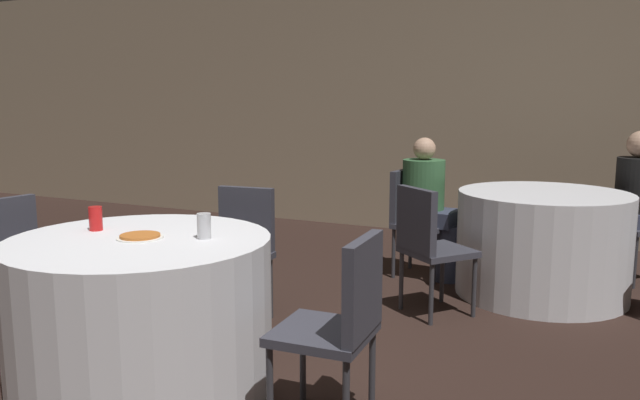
{
  "coord_description": "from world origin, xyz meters",
  "views": [
    {
      "loc": [
        1.8,
        -2.24,
        1.41
      ],
      "look_at": [
        0.34,
        0.86,
        0.86
      ],
      "focal_mm": 35.0,
      "sensor_mm": 36.0,
      "label": 1
    }
  ],
  "objects_px": {
    "chair_near_west": "(16,258)",
    "person_black_shirt": "(630,207)",
    "person_green_jacket": "(431,208)",
    "table_far": "(542,244)",
    "chair_near_north": "(240,242)",
    "chair_far_southwest": "(427,239)",
    "soda_can_silver": "(204,226)",
    "soda_can_red": "(96,219)",
    "pizza_plate_near": "(140,236)",
    "table_near": "(142,314)",
    "chair_far_west": "(412,212)",
    "chair_near_east": "(343,315)"
  },
  "relations": [
    {
      "from": "chair_near_north",
      "to": "person_black_shirt",
      "type": "bearing_deg",
      "value": -143.42
    },
    {
      "from": "person_green_jacket",
      "to": "pizza_plate_near",
      "type": "distance_m",
      "value": 2.61
    },
    {
      "from": "chair_far_southwest",
      "to": "person_black_shirt",
      "type": "distance_m",
      "value": 1.87
    },
    {
      "from": "chair_near_west",
      "to": "table_near",
      "type": "bearing_deg",
      "value": 90.0
    },
    {
      "from": "table_far",
      "to": "chair_near_east",
      "type": "xyz_separation_m",
      "value": [
        -0.56,
        -2.36,
        0.14
      ]
    },
    {
      "from": "table_far",
      "to": "pizza_plate_near",
      "type": "bearing_deg",
      "value": -123.55
    },
    {
      "from": "chair_far_west",
      "to": "soda_can_silver",
      "type": "distance_m",
      "value": 2.43
    },
    {
      "from": "person_black_shirt",
      "to": "pizza_plate_near",
      "type": "bearing_deg",
      "value": 96.07
    },
    {
      "from": "person_green_jacket",
      "to": "chair_near_east",
      "type": "bearing_deg",
      "value": 12.73
    },
    {
      "from": "chair_near_east",
      "to": "person_green_jacket",
      "type": "bearing_deg",
      "value": 3.89
    },
    {
      "from": "chair_far_west",
      "to": "person_black_shirt",
      "type": "distance_m",
      "value": 1.66
    },
    {
      "from": "chair_near_north",
      "to": "pizza_plate_near",
      "type": "height_order",
      "value": "chair_near_north"
    },
    {
      "from": "soda_can_silver",
      "to": "person_black_shirt",
      "type": "bearing_deg",
      "value": 57.33
    },
    {
      "from": "chair_far_southwest",
      "to": "pizza_plate_near",
      "type": "height_order",
      "value": "chair_far_southwest"
    },
    {
      "from": "person_black_shirt",
      "to": "chair_near_east",
      "type": "bearing_deg",
      "value": 110.83
    },
    {
      "from": "table_near",
      "to": "chair_near_west",
      "type": "distance_m",
      "value": 1.05
    },
    {
      "from": "table_far",
      "to": "chair_far_southwest",
      "type": "height_order",
      "value": "chair_far_southwest"
    },
    {
      "from": "table_far",
      "to": "person_green_jacket",
      "type": "height_order",
      "value": "person_green_jacket"
    },
    {
      "from": "chair_near_north",
      "to": "chair_far_west",
      "type": "height_order",
      "value": "same"
    },
    {
      "from": "table_far",
      "to": "soda_can_red",
      "type": "bearing_deg",
      "value": -129.08
    },
    {
      "from": "soda_can_red",
      "to": "person_black_shirt",
      "type": "bearing_deg",
      "value": 50.41
    },
    {
      "from": "table_far",
      "to": "soda_can_red",
      "type": "xyz_separation_m",
      "value": [
        -1.92,
        -2.36,
        0.44
      ]
    },
    {
      "from": "chair_near_west",
      "to": "person_black_shirt",
      "type": "height_order",
      "value": "person_black_shirt"
    },
    {
      "from": "chair_near_north",
      "to": "soda_can_silver",
      "type": "distance_m",
      "value": 1.03
    },
    {
      "from": "table_near",
      "to": "person_black_shirt",
      "type": "height_order",
      "value": "person_black_shirt"
    },
    {
      "from": "chair_near_north",
      "to": "chair_far_west",
      "type": "bearing_deg",
      "value": -119.98
    },
    {
      "from": "chair_far_southwest",
      "to": "person_green_jacket",
      "type": "relative_size",
      "value": 0.76
    },
    {
      "from": "chair_near_north",
      "to": "chair_near_east",
      "type": "relative_size",
      "value": 1.0
    },
    {
      "from": "table_near",
      "to": "chair_far_southwest",
      "type": "height_order",
      "value": "chair_far_southwest"
    },
    {
      "from": "person_green_jacket",
      "to": "table_far",
      "type": "bearing_deg",
      "value": 90.0
    },
    {
      "from": "chair_near_east",
      "to": "chair_far_southwest",
      "type": "height_order",
      "value": "same"
    },
    {
      "from": "soda_can_red",
      "to": "soda_can_silver",
      "type": "bearing_deg",
      "value": 7.2
    },
    {
      "from": "table_far",
      "to": "chair_near_north",
      "type": "xyz_separation_m",
      "value": [
        -1.69,
        -1.37,
        0.14
      ]
    },
    {
      "from": "soda_can_silver",
      "to": "soda_can_red",
      "type": "bearing_deg",
      "value": -172.8
    },
    {
      "from": "chair_near_north",
      "to": "soda_can_silver",
      "type": "bearing_deg",
      "value": 107.68
    },
    {
      "from": "table_far",
      "to": "chair_far_southwest",
      "type": "xyz_separation_m",
      "value": [
        -0.63,
        -0.79,
        0.14
      ]
    },
    {
      "from": "chair_near_north",
      "to": "person_black_shirt",
      "type": "distance_m",
      "value": 3.03
    },
    {
      "from": "soda_can_silver",
      "to": "table_far",
      "type": "bearing_deg",
      "value": 60.17
    },
    {
      "from": "chair_near_north",
      "to": "soda_can_silver",
      "type": "xyz_separation_m",
      "value": [
        0.38,
        -0.91,
        0.3
      ]
    },
    {
      "from": "table_far",
      "to": "pizza_plate_near",
      "type": "distance_m",
      "value": 2.91
    },
    {
      "from": "table_near",
      "to": "chair_far_southwest",
      "type": "distance_m",
      "value": 1.89
    },
    {
      "from": "table_far",
      "to": "chair_near_north",
      "type": "relative_size",
      "value": 1.41
    },
    {
      "from": "chair_far_southwest",
      "to": "soda_can_silver",
      "type": "bearing_deg",
      "value": -75.61
    },
    {
      "from": "chair_near_north",
      "to": "person_green_jacket",
      "type": "xyz_separation_m",
      "value": [
        0.84,
        1.46,
        0.05
      ]
    },
    {
      "from": "chair_far_west",
      "to": "person_green_jacket",
      "type": "height_order",
      "value": "person_green_jacket"
    },
    {
      "from": "chair_near_west",
      "to": "person_green_jacket",
      "type": "height_order",
      "value": "person_green_jacket"
    },
    {
      "from": "chair_far_southwest",
      "to": "chair_near_east",
      "type": "bearing_deg",
      "value": -48.59
    },
    {
      "from": "table_far",
      "to": "soda_can_red",
      "type": "distance_m",
      "value": 3.07
    },
    {
      "from": "table_far",
      "to": "pizza_plate_near",
      "type": "xyz_separation_m",
      "value": [
        -1.59,
        -2.4,
        0.39
      ]
    },
    {
      "from": "soda_can_silver",
      "to": "soda_can_red",
      "type": "height_order",
      "value": "same"
    }
  ]
}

